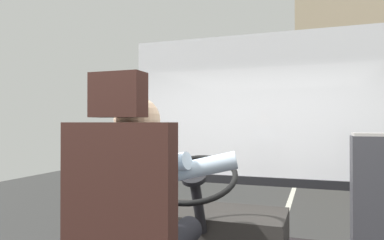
{
  "coord_description": "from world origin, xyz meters",
  "views": [
    {
      "loc": [
        0.59,
        -1.8,
        1.9
      ],
      "look_at": [
        -0.45,
        1.11,
        1.93
      ],
      "focal_mm": 32.63,
      "sensor_mm": 36.0,
      "label": 1
    }
  ],
  "objects": [
    {
      "name": "windshield_panel",
      "position": [
        0.0,
        1.62,
        1.87
      ],
      "size": [
        2.5,
        0.08,
        1.48
      ],
      "color": "silver"
    },
    {
      "name": "ground",
      "position": [
        0.0,
        8.8,
        -0.02
      ],
      "size": [
        18.0,
        44.0,
        0.06
      ],
      "color": "#353535"
    },
    {
      "name": "steering_console",
      "position": [
        -0.16,
        0.78,
        1.05
      ],
      "size": [
        1.1,
        1.01,
        0.85
      ],
      "color": "#282623",
      "rests_on": "bus_floor"
    },
    {
      "name": "bus_driver",
      "position": [
        -0.16,
        -0.37,
        1.53
      ],
      "size": [
        0.79,
        0.61,
        0.77
      ],
      "color": "black",
      "rests_on": "driver_seat"
    },
    {
      "name": "fare_box",
      "position": [
        0.92,
        0.8,
        1.33
      ],
      "size": [
        0.22,
        0.21,
        1.01
      ],
      "color": "#333338",
      "rests_on": "bus_floor"
    },
    {
      "name": "street_tree",
      "position": [
        -4.21,
        11.92,
        3.89
      ],
      "size": [
        2.63,
        2.63,
        5.24
      ],
      "color": "#4C3828",
      "rests_on": "ground"
    }
  ]
}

